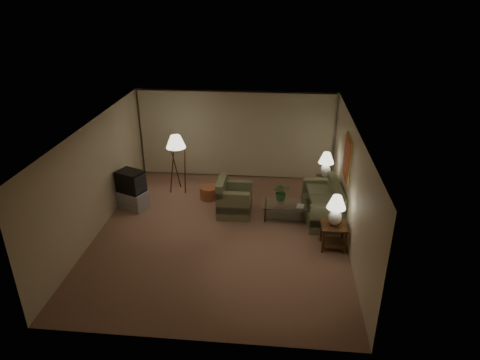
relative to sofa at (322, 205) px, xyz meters
name	(u,v)px	position (x,y,z in m)	size (l,w,h in m)	color
ground	(221,232)	(-2.50, -0.97, -0.38)	(7.00, 7.00, 0.00)	#986C54
room_shell	(229,144)	(-2.48, 0.54, 1.37)	(6.04, 7.02, 2.72)	beige
sofa	(322,205)	(0.00, 0.00, 0.00)	(1.83, 1.11, 0.75)	#787A56
armchair	(234,200)	(-2.28, 0.03, 0.01)	(0.92, 0.87, 0.77)	#787A56
side_table_near	(334,232)	(0.15, -1.35, 0.04)	(0.59, 0.59, 0.60)	#361F0E
side_table_far	(324,184)	(0.15, 1.25, 0.01)	(0.46, 0.38, 0.60)	#361F0E
table_lamp_near	(336,208)	(0.15, -1.35, 0.66)	(0.43, 0.43, 0.74)	white
table_lamp_far	(326,163)	(0.15, 1.25, 0.66)	(0.43, 0.43, 0.74)	white
coffee_table	(287,208)	(-0.91, -0.10, -0.10)	(1.23, 0.67, 0.41)	silver
tv_cabinet	(133,199)	(-5.05, 0.06, -0.13)	(0.90, 0.75, 0.50)	#97979A
crt_tv	(131,181)	(-5.05, 0.06, 0.41)	(0.81, 0.71, 0.58)	black
floor_lamp	(177,163)	(-4.05, 1.19, 0.52)	(0.56, 0.56, 1.71)	#361F0E
ottoman	(209,193)	(-3.09, 0.81, -0.20)	(0.53, 0.53, 0.35)	#9D4F35
vase	(281,201)	(-1.06, -0.10, 0.11)	(0.14, 0.14, 0.15)	silver
flowers	(282,190)	(-1.06, -0.10, 0.43)	(0.43, 0.38, 0.48)	#347333
book	(297,206)	(-0.66, -0.20, 0.05)	(0.18, 0.25, 0.02)	olive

